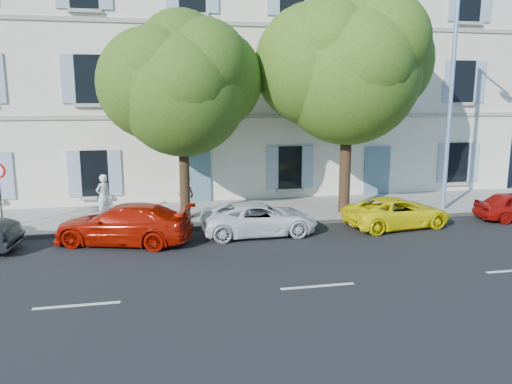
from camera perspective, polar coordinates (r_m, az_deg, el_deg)
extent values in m
plane|color=black|center=(17.00, 2.71, -5.84)|extent=(90.00, 90.00, 0.00)
cube|color=#A09E96|center=(21.17, -0.29, -2.25)|extent=(36.00, 4.50, 0.15)
cube|color=#9E998E|center=(19.11, 1.01, -3.69)|extent=(36.00, 0.16, 0.16)
cube|color=silver|center=(26.30, -2.86, 13.31)|extent=(28.00, 7.00, 12.00)
imported|color=#A81304|center=(17.36, -14.91, -3.55)|extent=(4.99, 3.27, 1.34)
imported|color=white|center=(17.86, 0.38, -3.07)|extent=(4.20, 1.98, 1.16)
imported|color=#FFEC0A|center=(19.61, 15.84, -2.26)|extent=(4.31, 2.43, 1.14)
cylinder|color=#3A2819|center=(19.53, -8.17, 1.36)|extent=(0.39, 0.39, 3.09)
ellipsoid|color=#466F1C|center=(19.26, -8.45, 11.37)|extent=(4.94, 4.94, 5.43)
cylinder|color=#3A2819|center=(20.80, 10.13, 2.47)|extent=(0.46, 0.46, 3.51)
ellipsoid|color=#4F7B1F|center=(20.60, 10.50, 13.23)|extent=(5.70, 5.70, 6.26)
cylinder|color=#383A3D|center=(19.66, -27.15, -1.14)|extent=(0.06, 0.06, 2.10)
cylinder|color=#7293BF|center=(22.17, 21.32, 9.18)|extent=(0.17, 0.17, 8.72)
imported|color=silver|center=(20.55, -17.05, -0.45)|extent=(0.75, 0.73, 1.73)
imported|color=tan|center=(20.00, -8.05, -0.49)|extent=(1.02, 0.99, 1.65)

